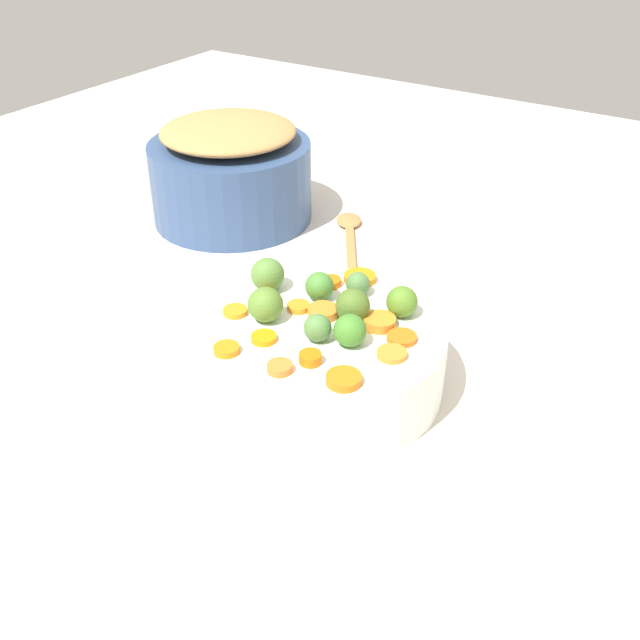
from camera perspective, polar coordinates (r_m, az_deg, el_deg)
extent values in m
cube|color=silver|center=(0.89, 2.40, -5.86)|extent=(2.40, 2.40, 0.02)
cylinder|color=white|center=(0.87, 0.00, -2.77)|extent=(0.28, 0.28, 0.08)
cylinder|color=#344F7C|center=(1.27, -6.65, 10.26)|extent=(0.26, 0.26, 0.13)
ellipsoid|color=tan|center=(1.25, -6.89, 13.82)|extent=(0.22, 0.22, 0.04)
cylinder|color=orange|center=(0.83, -4.23, -1.34)|extent=(0.04, 0.04, 0.01)
cylinder|color=orange|center=(0.85, 4.48, -0.16)|extent=(0.05, 0.05, 0.01)
cylinder|color=orange|center=(0.87, 0.22, 0.62)|extent=(0.05, 0.05, 0.01)
cylinder|color=orange|center=(0.79, -0.73, -2.87)|extent=(0.03, 0.03, 0.01)
cylinder|color=orange|center=(0.88, -6.36, 0.66)|extent=(0.03, 0.03, 0.01)
cylinder|color=orange|center=(0.80, 5.40, -2.53)|extent=(0.04, 0.04, 0.01)
cylinder|color=orange|center=(0.88, -1.61, 1.00)|extent=(0.04, 0.04, 0.01)
cylinder|color=orange|center=(0.83, 6.13, -1.33)|extent=(0.03, 0.03, 0.01)
cylinder|color=orange|center=(0.81, -7.00, -2.18)|extent=(0.03, 0.03, 0.01)
cylinder|color=orange|center=(0.78, -3.03, -3.58)|extent=(0.03, 0.03, 0.01)
cylinder|color=orange|center=(0.93, 0.79, 2.86)|extent=(0.04, 0.04, 0.01)
cylinder|color=orange|center=(0.76, 1.79, -4.45)|extent=(0.05, 0.05, 0.01)
cylinder|color=orange|center=(0.94, 2.99, 3.18)|extent=(0.04, 0.04, 0.01)
cylinder|color=orange|center=(0.89, -4.13, 1.30)|extent=(0.04, 0.04, 0.01)
sphere|color=#5A822F|center=(0.85, -4.10, 1.16)|extent=(0.04, 0.04, 0.04)
sphere|color=#518040|center=(0.82, -0.18, -0.59)|extent=(0.03, 0.03, 0.03)
sphere|color=#598538|center=(0.91, -3.94, 3.41)|extent=(0.04, 0.04, 0.04)
sphere|color=#517F41|center=(0.90, 2.85, 2.71)|extent=(0.03, 0.03, 0.03)
sphere|color=#498635|center=(0.89, -0.05, 2.55)|extent=(0.03, 0.03, 0.03)
sphere|color=#4E6F26|center=(0.85, 2.46, 1.09)|extent=(0.04, 0.04, 0.04)
sphere|color=#45842B|center=(0.81, 2.25, -0.79)|extent=(0.04, 0.04, 0.04)
sphere|color=#558226|center=(0.87, 6.14, 1.37)|extent=(0.04, 0.04, 0.04)
cube|color=#B17E44|center=(1.14, 2.37, 4.19)|extent=(0.15, 0.23, 0.01)
ellipsoid|color=#B17E44|center=(1.27, 2.18, 7.46)|extent=(0.06, 0.07, 0.01)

